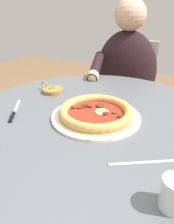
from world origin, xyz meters
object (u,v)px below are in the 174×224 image
at_px(fork_utensil, 141,163).
at_px(steak_knife, 14,113).
at_px(dining_table, 95,150).
at_px(olive_pan, 53,90).
at_px(cafe_chair_diner, 127,89).
at_px(diner_person, 124,99).
at_px(pizza_on_plate, 96,113).

bearing_deg(fork_utensil, steak_knife, -96.02).
distance_m(dining_table, olive_pan, 0.36).
relative_size(olive_pan, cafe_chair_diner, 0.14).
height_order(steak_knife, diner_person, diner_person).
bearing_deg(pizza_on_plate, steak_knife, -67.27).
bearing_deg(diner_person, pizza_on_plate, 10.50).
distance_m(dining_table, steak_knife, 0.36).
bearing_deg(fork_utensil, dining_table, -128.03).
distance_m(olive_pan, cafe_chair_diner, 0.76).
bearing_deg(steak_knife, cafe_chair_diner, 171.65).
bearing_deg(pizza_on_plate, fork_utensil, 51.85).
relative_size(fork_utensil, cafe_chair_diner, 0.19).
xyz_separation_m(fork_utensil, diner_person, (-0.89, -0.36, -0.23)).
bearing_deg(dining_table, fork_utensil, 51.97).
distance_m(pizza_on_plate, steak_knife, 0.32).
relative_size(dining_table, pizza_on_plate, 3.11).
xyz_separation_m(dining_table, olive_pan, (-0.13, -0.29, 0.16)).
distance_m(dining_table, fork_utensil, 0.33).
bearing_deg(steak_knife, diner_person, 168.77).
relative_size(olive_pan, diner_person, 0.11).
bearing_deg(olive_pan, cafe_chair_diner, 168.88).
bearing_deg(cafe_chair_diner, pizza_on_plate, 10.36).
xyz_separation_m(dining_table, steak_knife, (0.12, -0.30, 0.15)).
distance_m(fork_utensil, diner_person, 0.99).
height_order(dining_table, olive_pan, olive_pan).
xyz_separation_m(pizza_on_plate, cafe_chair_diner, (-0.85, -0.15, -0.23)).
bearing_deg(steak_knife, pizza_on_plate, 112.73).
relative_size(dining_table, diner_person, 0.92).
relative_size(steak_knife, fork_utensil, 1.07).
xyz_separation_m(fork_utensil, cafe_chair_diner, (-1.02, -0.38, -0.21)).
height_order(olive_pan, fork_utensil, olive_pan).
relative_size(dining_table, steak_knife, 6.03).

